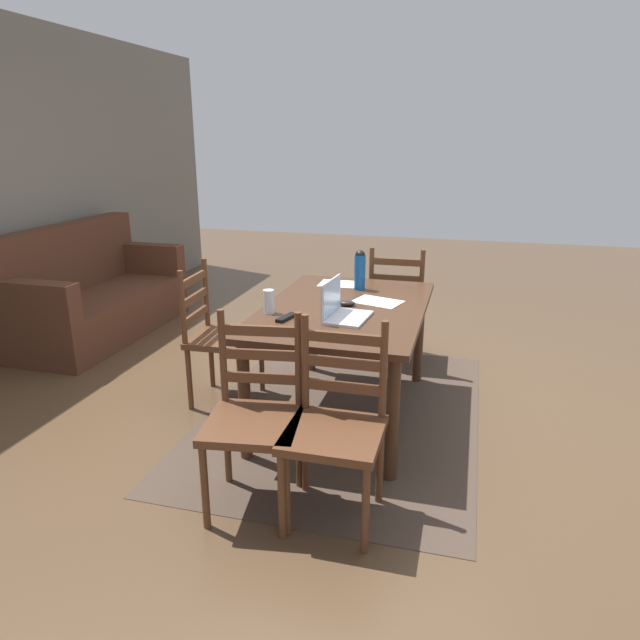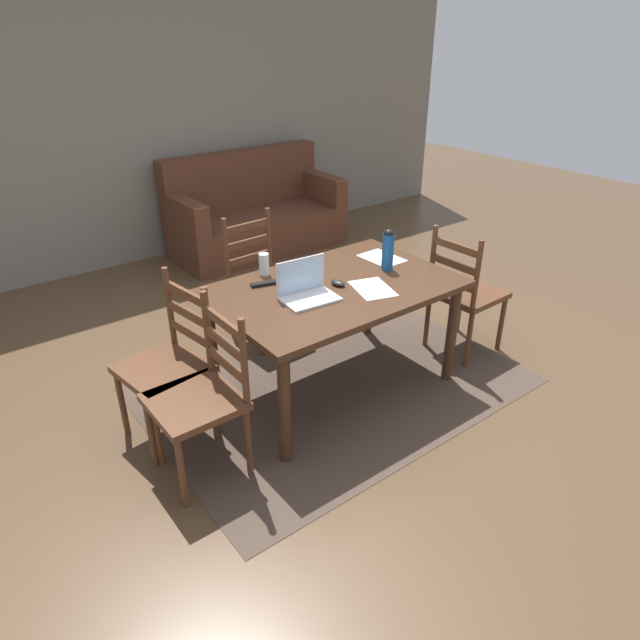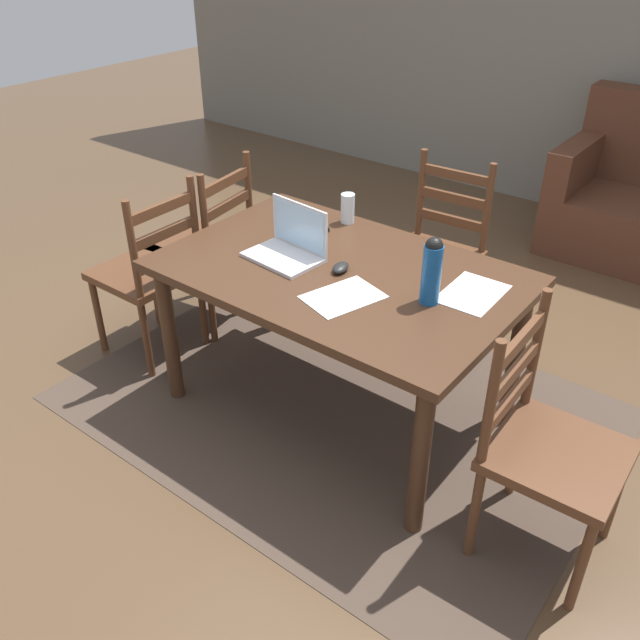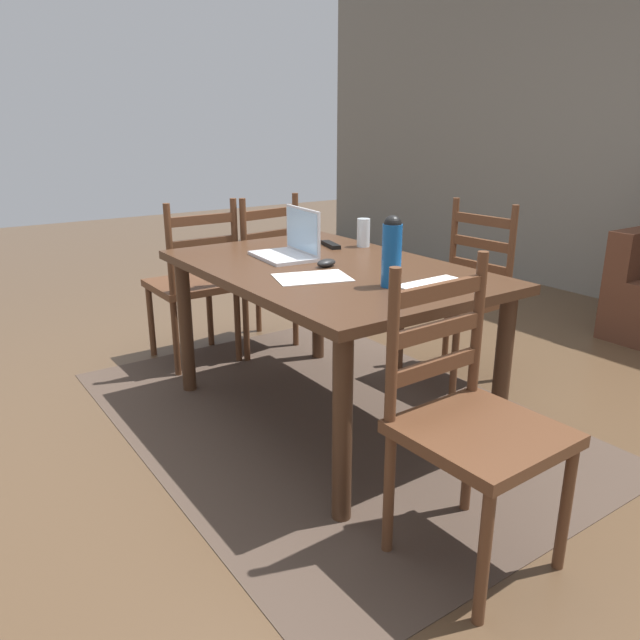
{
  "view_description": "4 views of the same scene",
  "coord_description": "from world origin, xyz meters",
  "views": [
    {
      "loc": [
        -3.35,
        -0.75,
        1.75
      ],
      "look_at": [
        -0.1,
        0.13,
        0.67
      ],
      "focal_mm": 32.26,
      "sensor_mm": 36.0,
      "label": 1
    },
    {
      "loc": [
        -2.0,
        -2.45,
        2.17
      ],
      "look_at": [
        -0.1,
        0.02,
        0.52
      ],
      "focal_mm": 31.54,
      "sensor_mm": 36.0,
      "label": 2
    },
    {
      "loc": [
        1.48,
        -2.05,
        2.09
      ],
      "look_at": [
        -0.09,
        -0.02,
        0.46
      ],
      "focal_mm": 38.14,
      "sensor_mm": 36.0,
      "label": 3
    },
    {
      "loc": [
        2.15,
        -1.53,
        1.34
      ],
      "look_at": [
        -0.01,
        -0.03,
        0.49
      ],
      "focal_mm": 34.23,
      "sensor_mm": 36.0,
      "label": 4
    }
  ],
  "objects": [
    {
      "name": "tv_remote",
      "position": [
        -0.34,
        0.27,
        0.75
      ],
      "size": [
        0.18,
        0.08,
        0.02
      ],
      "primitive_type": "cube",
      "rotation": [
        0.0,
        0.0,
        1.32
      ],
      "color": "black",
      "rests_on": "dining_table"
    },
    {
      "name": "paper_stack_right",
      "position": [
        0.54,
        0.15,
        0.74
      ],
      "size": [
        0.22,
        0.3,
        0.0
      ],
      "primitive_type": "cube",
      "rotation": [
        0.0,
        0.0,
        0.02
      ],
      "color": "white",
      "rests_on": "dining_table"
    },
    {
      "name": "ground_plane",
      "position": [
        0.0,
        0.0,
        0.0
      ],
      "size": [
        14.0,
        14.0,
        0.0
      ],
      "primitive_type": "plane",
      "color": "brown"
    },
    {
      "name": "chair_far_head",
      "position": [
        -0.0,
        0.86,
        0.46
      ],
      "size": [
        0.46,
        0.46,
        0.95
      ],
      "color": "#56331E",
      "rests_on": "ground"
    },
    {
      "name": "area_rug",
      "position": [
        0.0,
        0.0,
        0.0
      ],
      "size": [
        2.41,
        1.73,
        0.01
      ],
      "primitive_type": "cube",
      "color": "#47382D",
      "rests_on": "ground"
    },
    {
      "name": "chair_left_near",
      "position": [
        -1.04,
        -0.2,
        0.46
      ],
      "size": [
        0.44,
        0.44,
        0.95
      ],
      "color": "#56331E",
      "rests_on": "ground"
    },
    {
      "name": "chair_right_near",
      "position": [
        1.04,
        -0.2,
        0.46
      ],
      "size": [
        0.45,
        0.45,
        0.95
      ],
      "color": "#56331E",
      "rests_on": "ground"
    },
    {
      "name": "computer_mouse",
      "position": [
        0.01,
        -0.01,
        0.76
      ],
      "size": [
        0.08,
        0.11,
        0.03
      ],
      "primitive_type": "ellipsoid",
      "rotation": [
        0.0,
        0.0,
        0.2
      ],
      "color": "black",
      "rests_on": "dining_table"
    },
    {
      "name": "water_bottle",
      "position": [
        0.43,
        -0.01,
        0.88
      ],
      "size": [
        0.08,
        0.08,
        0.27
      ],
      "color": "#145199",
      "rests_on": "dining_table"
    },
    {
      "name": "laptop",
      "position": [
        -0.24,
        -0.03,
        0.8
      ],
      "size": [
        0.34,
        0.25,
        0.23
      ],
      "color": "silver",
      "rests_on": "dining_table"
    },
    {
      "name": "dining_table",
      "position": [
        0.0,
        0.0,
        0.65
      ],
      "size": [
        1.5,
        0.98,
        0.74
      ],
      "color": "#422819",
      "rests_on": "ground"
    },
    {
      "name": "drinking_glass",
      "position": [
        -0.25,
        0.41,
        0.81
      ],
      "size": [
        0.07,
        0.07,
        0.14
      ],
      "primitive_type": "cylinder",
      "color": "silver",
      "rests_on": "dining_table"
    },
    {
      "name": "chair_left_far",
      "position": [
        -1.04,
        0.2,
        0.46
      ],
      "size": [
        0.5,
        0.5,
        0.95
      ],
      "color": "#56331E",
      "rests_on": "ground"
    },
    {
      "name": "paper_stack_left",
      "position": [
        0.15,
        -0.18,
        0.74
      ],
      "size": [
        0.29,
        0.35,
        0.0
      ],
      "primitive_type": "cube",
      "rotation": [
        0.0,
        0.0,
        -0.3
      ],
      "color": "white",
      "rests_on": "dining_table"
    },
    {
      "name": "wall_back",
      "position": [
        0.0,
        3.05,
        1.35
      ],
      "size": [
        8.0,
        0.12,
        2.7
      ],
      "primitive_type": "cube",
      "color": "slate",
      "rests_on": "ground"
    }
  ]
}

